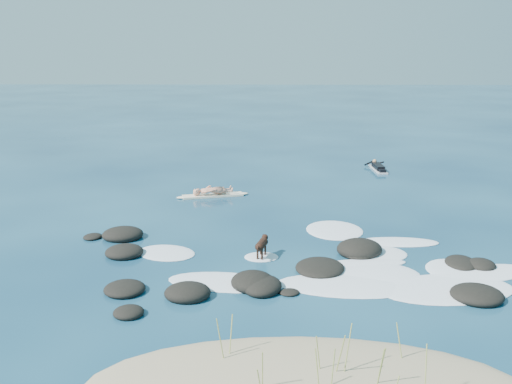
{
  "coord_description": "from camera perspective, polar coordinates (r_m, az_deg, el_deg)",
  "views": [
    {
      "loc": [
        -0.79,
        -17.97,
        6.6
      ],
      "look_at": [
        -1.22,
        4.0,
        0.9
      ],
      "focal_mm": 40.0,
      "sensor_mm": 36.0,
      "label": 1
    }
  ],
  "objects": [
    {
      "name": "dog",
      "position": [
        18.13,
        0.6,
        -5.22
      ],
      "size": [
        0.46,
        1.1,
        0.71
      ],
      "rotation": [
        0.0,
        0.0,
        1.31
      ],
      "color": "black",
      "rests_on": "ground"
    },
    {
      "name": "ground",
      "position": [
        19.16,
        3.44,
        -5.64
      ],
      "size": [
        160.0,
        160.0,
        0.0
      ],
      "primitive_type": "plane",
      "color": "#0A2642",
      "rests_on": "ground"
    },
    {
      "name": "standing_surfer_rig",
      "position": [
        25.39,
        -4.38,
        1.13
      ],
      "size": [
        3.21,
        1.24,
        1.85
      ],
      "rotation": [
        0.0,
        0.0,
        0.26
      ],
      "color": "#FFECCB",
      "rests_on": "ground"
    },
    {
      "name": "reef_rocks",
      "position": [
        17.32,
        2.27,
        -7.46
      ],
      "size": [
        13.65,
        7.03,
        0.64
      ],
      "color": "black",
      "rests_on": "ground"
    },
    {
      "name": "paddling_surfer_rig",
      "position": [
        31.57,
        12.1,
        2.43
      ],
      "size": [
        1.13,
        2.53,
        0.44
      ],
      "rotation": [
        0.0,
        0.0,
        1.63
      ],
      "color": "silver",
      "rests_on": "ground"
    },
    {
      "name": "dune_grass",
      "position": [
        11.51,
        7.32,
        -16.75
      ],
      "size": [
        3.98,
        2.09,
        1.22
      ],
      "color": "#959D4C",
      "rests_on": "ground"
    },
    {
      "name": "breaking_foam",
      "position": [
        17.83,
        10.55,
        -7.41
      ],
      "size": [
        12.66,
        7.74,
        0.12
      ],
      "color": "white",
      "rests_on": "ground"
    }
  ]
}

